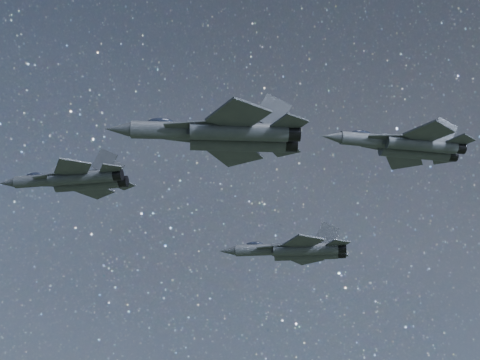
# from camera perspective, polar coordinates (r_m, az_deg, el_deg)

# --- Properties ---
(jet_lead) EXTENTS (15.75, 11.13, 3.99)m
(jet_lead) POSITION_cam_1_polar(r_m,az_deg,el_deg) (77.44, -13.96, 0.03)
(jet_lead) COLOR #2E333A
(jet_left) EXTENTS (18.30, 12.78, 4.61)m
(jet_left) POSITION_cam_1_polar(r_m,az_deg,el_deg) (92.20, 4.73, -5.99)
(jet_left) COLOR #2E333A
(jet_right) EXTENTS (19.45, 13.15, 4.90)m
(jet_right) POSITION_cam_1_polar(r_m,az_deg,el_deg) (63.93, -1.50, 3.94)
(jet_right) COLOR #2E333A
(jet_slot) EXTENTS (15.03, 9.88, 3.86)m
(jet_slot) POSITION_cam_1_polar(r_m,az_deg,el_deg) (68.99, 14.01, 2.90)
(jet_slot) COLOR #2E333A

